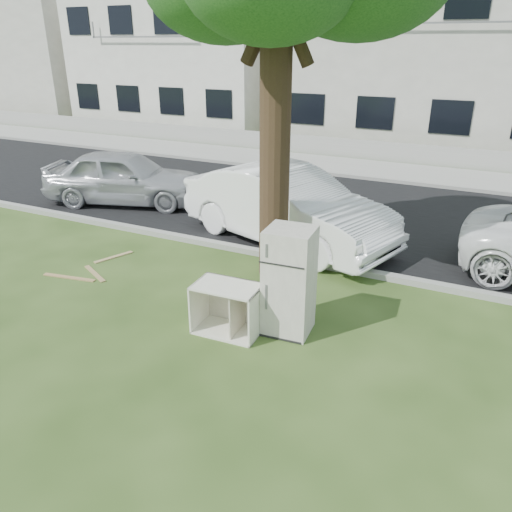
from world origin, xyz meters
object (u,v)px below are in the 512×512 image
at_px(cabinet, 228,309).
at_px(car_center, 287,206).
at_px(fridge, 289,282).
at_px(car_left, 125,177).

height_order(cabinet, car_center, car_center).
distance_m(fridge, car_left, 7.80).
bearing_deg(car_left, car_center, -116.07).
bearing_deg(fridge, car_center, 109.01).
height_order(car_center, car_left, car_center).
distance_m(cabinet, car_center, 3.94).
xyz_separation_m(cabinet, car_center, (-0.65, 3.86, 0.43)).
bearing_deg(car_center, fridge, -139.12).
distance_m(cabinet, car_left, 7.39).
distance_m(fridge, cabinet, 1.03).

